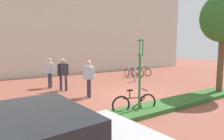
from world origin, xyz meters
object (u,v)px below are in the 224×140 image
at_px(tree_sidewalk, 224,19).
at_px(person_casual_tan, 89,76).
at_px(bike_rack_cluster, 137,72).
at_px(bollard_steel, 135,75).
at_px(person_suited_dark, 63,72).
at_px(parking_sign_post, 140,66).
at_px(bike_at_sign, 135,103).
at_px(person_shirt_white, 50,71).

relative_size(tree_sidewalk, person_casual_tan, 2.84).
xyz_separation_m(bike_rack_cluster, bollard_steel, (-1.73, -1.82, 0.10)).
xyz_separation_m(tree_sidewalk, person_suited_dark, (-6.12, 5.05, -2.69)).
xyz_separation_m(parking_sign_post, bike_at_sign, (-0.09, 0.14, -1.33)).
bearing_deg(bike_at_sign, parking_sign_post, -56.17).
distance_m(tree_sidewalk, parking_sign_post, 5.53).
bearing_deg(tree_sidewalk, bike_at_sign, 177.96).
bearing_deg(bike_at_sign, bollard_steel, 49.64).
relative_size(parking_sign_post, person_suited_dark, 1.50).
xyz_separation_m(bike_rack_cluster, person_shirt_white, (-7.06, -0.62, 0.63)).
bearing_deg(bollard_steel, person_suited_dark, 178.98).
bearing_deg(bike_rack_cluster, person_casual_tan, -148.52).
xyz_separation_m(bollard_steel, person_suited_dark, (-4.93, 0.09, 0.53)).
distance_m(tree_sidewalk, person_shirt_white, 9.37).
bearing_deg(bike_rack_cluster, person_suited_dark, -165.38).
xyz_separation_m(tree_sidewalk, bike_at_sign, (-5.25, 0.19, -3.32)).
xyz_separation_m(bollard_steel, person_shirt_white, (-5.33, 1.20, 0.53)).
xyz_separation_m(bike_at_sign, person_suited_dark, (-0.87, 4.87, 0.63)).
height_order(bollard_steel, person_suited_dark, person_suited_dark).
bearing_deg(parking_sign_post, person_shirt_white, 102.60).
relative_size(parking_sign_post, bike_rack_cluster, 1.23).
bearing_deg(bike_rack_cluster, bike_at_sign, -131.23).
height_order(bike_at_sign, person_shirt_white, person_shirt_white).
distance_m(parking_sign_post, bike_rack_cluster, 8.92).
bearing_deg(bollard_steel, person_casual_tan, -156.31).
distance_m(tree_sidewalk, bike_at_sign, 6.21).
bearing_deg(person_suited_dark, tree_sidewalk, -39.54).
relative_size(bike_rack_cluster, person_shirt_white, 1.21).
relative_size(parking_sign_post, person_casual_tan, 1.50).
distance_m(bike_at_sign, person_suited_dark, 4.98).
xyz_separation_m(tree_sidewalk, bike_rack_cluster, (0.54, 6.79, -3.32)).
bearing_deg(person_casual_tan, bollard_steel, 23.69).
distance_m(bike_at_sign, person_casual_tan, 2.93).
distance_m(bollard_steel, person_casual_tan, 4.86).
distance_m(parking_sign_post, person_casual_tan, 3.09).
bearing_deg(tree_sidewalk, person_suited_dark, 140.46).
bearing_deg(person_casual_tan, tree_sidewalk, -28.30).
xyz_separation_m(bike_at_sign, bollard_steel, (4.06, 4.78, 0.10)).
xyz_separation_m(bike_rack_cluster, person_suited_dark, (-6.66, -1.74, 0.63)).
relative_size(bike_at_sign, bike_rack_cluster, 0.78).
height_order(tree_sidewalk, bike_at_sign, tree_sidewalk).
bearing_deg(bike_rack_cluster, person_shirt_white, -174.95).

